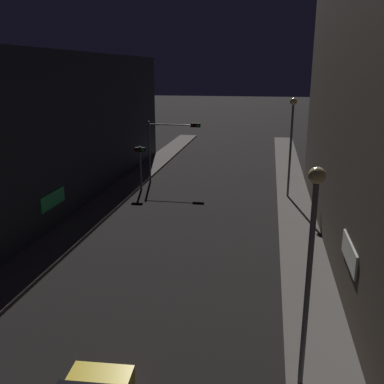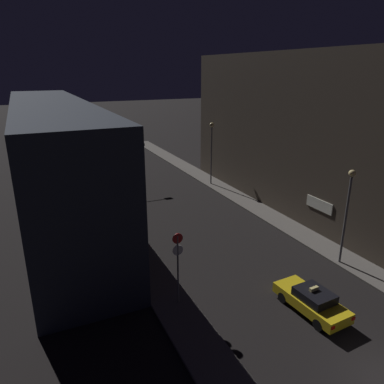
% 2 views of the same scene
% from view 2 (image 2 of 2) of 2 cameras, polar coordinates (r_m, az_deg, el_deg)
% --- Properties ---
extents(sidewalk_left, '(2.38, 59.72, 0.15)m').
position_cam_2_polar(sidewalk_left, '(38.36, -13.51, -1.62)').
color(sidewalk_left, '#5B5651').
rests_on(sidewalk_left, ground_plane).
extents(sidewalk_right, '(2.38, 59.72, 0.15)m').
position_cam_2_polar(sidewalk_right, '(42.66, 4.13, 0.94)').
color(sidewalk_right, '#5B5651').
rests_on(sidewalk_right, ground_plane).
extents(building_facade_left, '(6.17, 34.31, 10.40)m').
position_cam_2_polar(building_facade_left, '(35.31, -20.50, 4.66)').
color(building_facade_left, '#282D38').
rests_on(building_facade_left, ground_plane).
extents(building_facade_right, '(7.09, 31.34, 14.56)m').
position_cam_2_polar(building_facade_right, '(36.91, 17.37, 8.86)').
color(building_facade_right, '#473D33').
rests_on(building_facade_right, ground_plane).
extents(taxi, '(2.07, 4.55, 1.62)m').
position_cam_2_polar(taxi, '(22.36, 18.18, -15.79)').
color(taxi, yellow).
rests_on(taxi, ground_plane).
extents(traffic_light_overhead, '(4.38, 0.42, 5.13)m').
position_cam_2_polar(traffic_light_overhead, '(41.73, -10.82, 5.46)').
color(traffic_light_overhead, slate).
rests_on(traffic_light_overhead, ground_plane).
extents(traffic_light_left_kerb, '(0.80, 0.42, 3.51)m').
position_cam_2_polar(traffic_light_left_kerb, '(39.08, -12.11, 2.65)').
color(traffic_light_left_kerb, slate).
rests_on(traffic_light_left_kerb, ground_plane).
extents(sign_pole_left, '(0.62, 0.10, 4.41)m').
position_cam_2_polar(sign_pole_left, '(20.77, -2.23, -10.76)').
color(sign_pole_left, slate).
rests_on(sign_pole_left, sidewalk_left).
extents(street_lamp_near_block, '(0.46, 0.46, 6.70)m').
position_cam_2_polar(street_lamp_near_block, '(26.47, 23.15, -1.60)').
color(street_lamp_near_block, slate).
rests_on(street_lamp_near_block, sidewalk_right).
extents(street_lamp_far_block, '(0.50, 0.50, 7.17)m').
position_cam_2_polar(street_lamp_far_block, '(42.15, 3.07, 7.66)').
color(street_lamp_far_block, slate).
rests_on(street_lamp_far_block, sidewalk_right).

